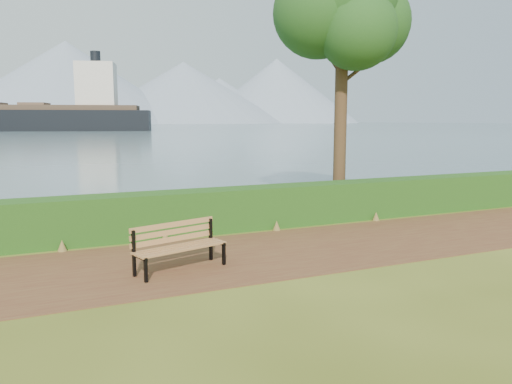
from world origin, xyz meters
name	(u,v)px	position (x,y,z in m)	size (l,w,h in m)	color
ground	(248,260)	(0.00, 0.00, 0.00)	(140.00, 140.00, 0.00)	#475117
path	(242,256)	(0.00, 0.30, 0.01)	(40.00, 3.40, 0.01)	#592C1E
hedge	(205,211)	(0.00, 2.60, 0.50)	(32.00, 0.85, 1.00)	#194012
water	(44,125)	(0.00, 260.00, 0.01)	(700.00, 510.00, 0.00)	#435A6C
mountains	(26,86)	(-9.17, 406.05, 27.70)	(585.00, 190.00, 70.00)	gray
bench	(178,243)	(-1.38, -0.09, 0.48)	(1.74, 0.94, 0.84)	black
tree	(343,7)	(4.44, 3.77, 5.72)	(3.99, 3.37, 7.69)	#362516
cargo_ship	(13,118)	(-8.56, 125.14, 3.13)	(69.61, 28.29, 20.99)	black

